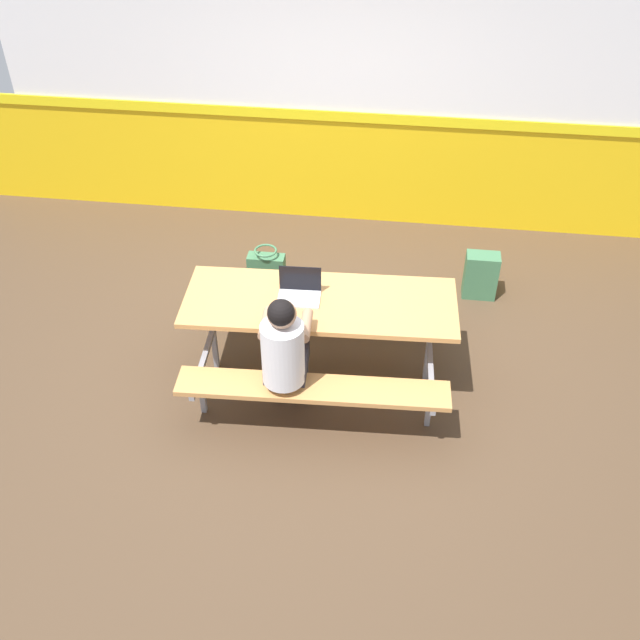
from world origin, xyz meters
TOP-DOWN VIEW (x-y plane):
  - ground_plane at (0.00, 0.00)m, footprint 10.00×10.00m
  - accent_backdrop at (0.00, 2.51)m, footprint 8.00×0.14m
  - picnic_table_main at (0.10, 0.00)m, footprint 2.10×1.64m
  - student_nearer at (-0.07, -0.57)m, footprint 0.37×0.53m
  - laptop_silver at (-0.06, 0.03)m, footprint 0.33×0.23m
  - backpack_dark at (1.42, 1.25)m, footprint 0.30×0.22m
  - tote_bag_bright at (-0.54, 1.09)m, footprint 0.34×0.21m

SIDE VIEW (x-z plane):
  - ground_plane at x=0.00m, z-range -0.02..0.00m
  - tote_bag_bright at x=-0.54m, z-range -0.02..0.41m
  - backpack_dark at x=1.42m, z-range 0.00..0.44m
  - picnic_table_main at x=0.10m, z-range 0.21..0.95m
  - student_nearer at x=-0.07m, z-range 0.10..1.31m
  - laptop_silver at x=-0.06m, z-range 0.67..0.90m
  - accent_backdrop at x=0.00m, z-range -0.05..2.55m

